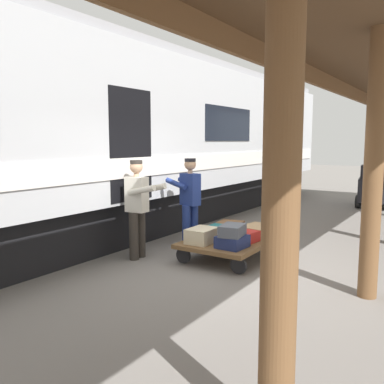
{
  "coord_description": "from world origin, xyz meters",
  "views": [
    {
      "loc": [
        -2.75,
        5.59,
        2.02
      ],
      "look_at": [
        1.12,
        -0.31,
        1.15
      ],
      "focal_mm": 38.51,
      "sensor_mm": 36.0,
      "label": 1
    }
  ],
  "objects_px": {
    "suitcase_cream_canvas": "(202,235)",
    "porter_in_overalls": "(189,199)",
    "suitcase_red_plastic": "(245,236)",
    "suitcase_tan_vintage": "(257,231)",
    "train_car": "(74,139)",
    "luggage_cart": "(230,242)",
    "suitcase_brown_leather": "(229,227)",
    "suitcase_slate_roller": "(232,230)",
    "baggage_tug": "(378,187)",
    "suitcase_teal_softside": "(216,232)",
    "porter_by_door": "(138,206)",
    "suitcase_navy_fabric": "(232,242)"
  },
  "relations": [
    {
      "from": "suitcase_cream_canvas",
      "to": "porter_in_overalls",
      "type": "bearing_deg",
      "value": -44.68
    },
    {
      "from": "suitcase_red_plastic",
      "to": "suitcase_tan_vintage",
      "type": "xyz_separation_m",
      "value": [
        0.0,
        -0.48,
        0.0
      ]
    },
    {
      "from": "train_car",
      "to": "luggage_cart",
      "type": "relative_size",
      "value": 12.07
    },
    {
      "from": "suitcase_cream_canvas",
      "to": "suitcase_brown_leather",
      "type": "height_order",
      "value": "suitcase_cream_canvas"
    },
    {
      "from": "suitcase_slate_roller",
      "to": "porter_in_overalls",
      "type": "relative_size",
      "value": 0.28
    },
    {
      "from": "train_car",
      "to": "suitcase_cream_canvas",
      "type": "bearing_deg",
      "value": -177.47
    },
    {
      "from": "luggage_cart",
      "to": "baggage_tug",
      "type": "xyz_separation_m",
      "value": [
        -1.16,
        -7.45,
        0.34
      ]
    },
    {
      "from": "suitcase_teal_softside",
      "to": "porter_by_door",
      "type": "xyz_separation_m",
      "value": [
        1.04,
        0.89,
        0.5
      ]
    },
    {
      "from": "suitcase_slate_roller",
      "to": "baggage_tug",
      "type": "bearing_deg",
      "value": -96.3
    },
    {
      "from": "luggage_cart",
      "to": "suitcase_brown_leather",
      "type": "height_order",
      "value": "suitcase_brown_leather"
    },
    {
      "from": "suitcase_red_plastic",
      "to": "porter_by_door",
      "type": "xyz_separation_m",
      "value": [
        1.61,
        0.89,
        0.5
      ]
    },
    {
      "from": "luggage_cart",
      "to": "baggage_tug",
      "type": "bearing_deg",
      "value": -98.87
    },
    {
      "from": "luggage_cart",
      "to": "suitcase_tan_vintage",
      "type": "distance_m",
      "value": 0.58
    },
    {
      "from": "train_car",
      "to": "suitcase_brown_leather",
      "type": "bearing_deg",
      "value": -159.49
    },
    {
      "from": "train_car",
      "to": "suitcase_slate_roller",
      "type": "relative_size",
      "value": 43.76
    },
    {
      "from": "train_car",
      "to": "luggage_cart",
      "type": "distance_m",
      "value": 3.7
    },
    {
      "from": "luggage_cart",
      "to": "porter_by_door",
      "type": "height_order",
      "value": "porter_by_door"
    },
    {
      "from": "luggage_cart",
      "to": "train_car",
      "type": "bearing_deg",
      "value": 10.77
    },
    {
      "from": "suitcase_red_plastic",
      "to": "suitcase_teal_softside",
      "type": "xyz_separation_m",
      "value": [
        0.57,
        0.0,
        0.0
      ]
    },
    {
      "from": "suitcase_red_plastic",
      "to": "suitcase_teal_softside",
      "type": "height_order",
      "value": "suitcase_teal_softside"
    },
    {
      "from": "suitcase_teal_softside",
      "to": "suitcase_slate_roller",
      "type": "bearing_deg",
      "value": 139.93
    },
    {
      "from": "train_car",
      "to": "suitcase_red_plastic",
      "type": "xyz_separation_m",
      "value": [
        -3.48,
        -0.61,
        -1.64
      ]
    },
    {
      "from": "suitcase_red_plastic",
      "to": "porter_in_overalls",
      "type": "height_order",
      "value": "porter_in_overalls"
    },
    {
      "from": "luggage_cart",
      "to": "porter_in_overalls",
      "type": "height_order",
      "value": "porter_in_overalls"
    },
    {
      "from": "suitcase_red_plastic",
      "to": "suitcase_cream_canvas",
      "type": "bearing_deg",
      "value": 39.83
    },
    {
      "from": "suitcase_navy_fabric",
      "to": "porter_by_door",
      "type": "bearing_deg",
      "value": 14.29
    },
    {
      "from": "suitcase_red_plastic",
      "to": "suitcase_cream_canvas",
      "type": "height_order",
      "value": "suitcase_cream_canvas"
    },
    {
      "from": "suitcase_cream_canvas",
      "to": "porter_by_door",
      "type": "height_order",
      "value": "porter_by_door"
    },
    {
      "from": "suitcase_tan_vintage",
      "to": "suitcase_brown_leather",
      "type": "xyz_separation_m",
      "value": [
        0.57,
        0.0,
        -0.0
      ]
    },
    {
      "from": "suitcase_teal_softside",
      "to": "suitcase_brown_leather",
      "type": "bearing_deg",
      "value": -90.0
    },
    {
      "from": "luggage_cart",
      "to": "suitcase_slate_roller",
      "type": "bearing_deg",
      "value": 120.7
    },
    {
      "from": "train_car",
      "to": "luggage_cart",
      "type": "bearing_deg",
      "value": -169.23
    },
    {
      "from": "suitcase_tan_vintage",
      "to": "suitcase_brown_leather",
      "type": "height_order",
      "value": "suitcase_tan_vintage"
    },
    {
      "from": "train_car",
      "to": "suitcase_slate_roller",
      "type": "xyz_separation_m",
      "value": [
        -3.48,
        -0.12,
        -1.45
      ]
    },
    {
      "from": "suitcase_cream_canvas",
      "to": "porter_in_overalls",
      "type": "xyz_separation_m",
      "value": [
        0.72,
        -0.71,
        0.47
      ]
    },
    {
      "from": "porter_in_overalls",
      "to": "baggage_tug",
      "type": "distance_m",
      "value": 7.54
    },
    {
      "from": "suitcase_slate_roller",
      "to": "porter_by_door",
      "type": "bearing_deg",
      "value": 14.17
    },
    {
      "from": "suitcase_teal_softside",
      "to": "baggage_tug",
      "type": "distance_m",
      "value": 7.59
    },
    {
      "from": "suitcase_cream_canvas",
      "to": "suitcase_slate_roller",
      "type": "bearing_deg",
      "value": 179.62
    },
    {
      "from": "porter_in_overalls",
      "to": "porter_by_door",
      "type": "bearing_deg",
      "value": 74.19
    },
    {
      "from": "porter_in_overalls",
      "to": "baggage_tug",
      "type": "relative_size",
      "value": 0.92
    },
    {
      "from": "luggage_cart",
      "to": "suitcase_cream_canvas",
      "type": "distance_m",
      "value": 0.58
    },
    {
      "from": "suitcase_navy_fabric",
      "to": "suitcase_teal_softside",
      "type": "bearing_deg",
      "value": -39.83
    },
    {
      "from": "suitcase_red_plastic",
      "to": "suitcase_teal_softside",
      "type": "relative_size",
      "value": 0.88
    },
    {
      "from": "suitcase_navy_fabric",
      "to": "baggage_tug",
      "type": "distance_m",
      "value": 7.98
    },
    {
      "from": "suitcase_teal_softside",
      "to": "porter_by_door",
      "type": "relative_size",
      "value": 0.35
    },
    {
      "from": "suitcase_tan_vintage",
      "to": "baggage_tug",
      "type": "height_order",
      "value": "baggage_tug"
    },
    {
      "from": "suitcase_cream_canvas",
      "to": "luggage_cart",
      "type": "bearing_deg",
      "value": -120.95
    },
    {
      "from": "suitcase_cream_canvas",
      "to": "baggage_tug",
      "type": "relative_size",
      "value": 0.28
    },
    {
      "from": "suitcase_teal_softside",
      "to": "suitcase_cream_canvas",
      "type": "distance_m",
      "value": 0.48
    }
  ]
}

